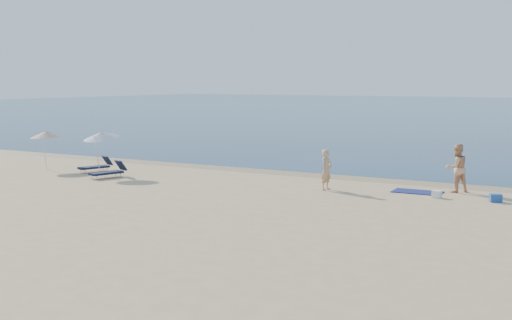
{
  "coord_description": "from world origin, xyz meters",
  "views": [
    {
      "loc": [
        11.6,
        -8.02,
        4.37
      ],
      "look_at": [
        -1.7,
        16.0,
        1.0
      ],
      "focal_mm": 45.0,
      "sensor_mm": 36.0,
      "label": 1
    }
  ],
  "objects_px": {
    "person_left": "(326,170)",
    "person_right": "(457,168)",
    "umbrella_near": "(101,135)",
    "blue_cooler": "(496,198)"
  },
  "relations": [
    {
      "from": "person_left",
      "to": "person_right",
      "type": "bearing_deg",
      "value": -58.3
    },
    {
      "from": "person_left",
      "to": "umbrella_near",
      "type": "distance_m",
      "value": 10.99
    },
    {
      "from": "person_right",
      "to": "umbrella_near",
      "type": "bearing_deg",
      "value": -33.64
    },
    {
      "from": "person_right",
      "to": "umbrella_near",
      "type": "relative_size",
      "value": 0.88
    },
    {
      "from": "blue_cooler",
      "to": "umbrella_near",
      "type": "height_order",
      "value": "umbrella_near"
    },
    {
      "from": "person_left",
      "to": "umbrella_near",
      "type": "relative_size",
      "value": 0.75
    },
    {
      "from": "person_right",
      "to": "umbrella_near",
      "type": "xyz_separation_m",
      "value": [
        -15.59,
        -3.22,
        0.91
      ]
    },
    {
      "from": "person_right",
      "to": "blue_cooler",
      "type": "relative_size",
      "value": 4.64
    },
    {
      "from": "person_left",
      "to": "umbrella_near",
      "type": "bearing_deg",
      "value": 104.8
    },
    {
      "from": "person_right",
      "to": "umbrella_near",
      "type": "distance_m",
      "value": 15.94
    }
  ]
}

